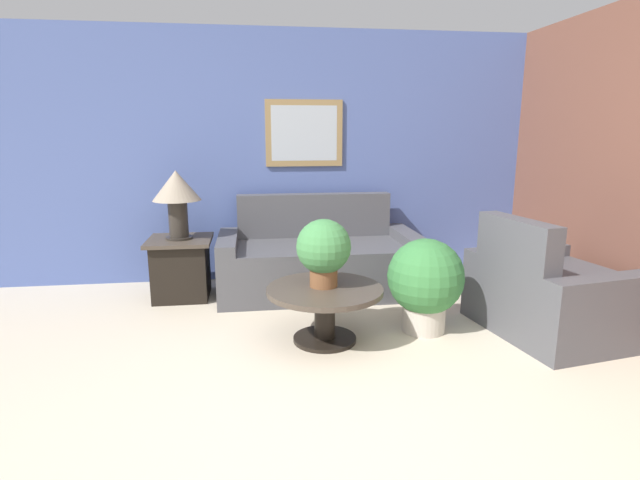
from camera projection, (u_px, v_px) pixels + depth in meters
ground_plane at (352, 440)px, 2.61m from camera, size 20.00×20.00×0.00m
wall_back at (297, 157)px, 5.29m from camera, size 6.95×0.09×2.60m
wall_right at (615, 165)px, 4.13m from camera, size 0.06×5.03×2.60m
couch_main at (318, 261)px, 4.98m from camera, size 1.95×0.94×0.94m
armchair at (551, 295)px, 3.96m from camera, size 1.14×1.28×0.94m
coffee_table at (325, 302)px, 3.78m from camera, size 0.88×0.88×0.43m
side_table at (181, 267)px, 4.79m from camera, size 0.59×0.59×0.58m
table_lamp at (177, 192)px, 4.63m from camera, size 0.45×0.45×0.64m
potted_plant_on_table at (324, 249)px, 3.73m from camera, size 0.41×0.41×0.51m
potted_plant_floor at (425, 281)px, 3.95m from camera, size 0.61×0.61×0.76m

